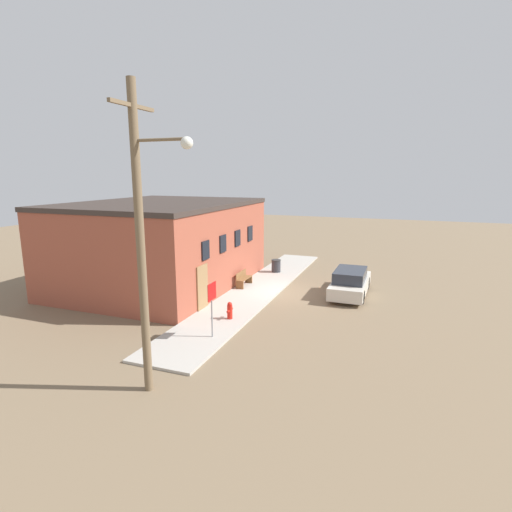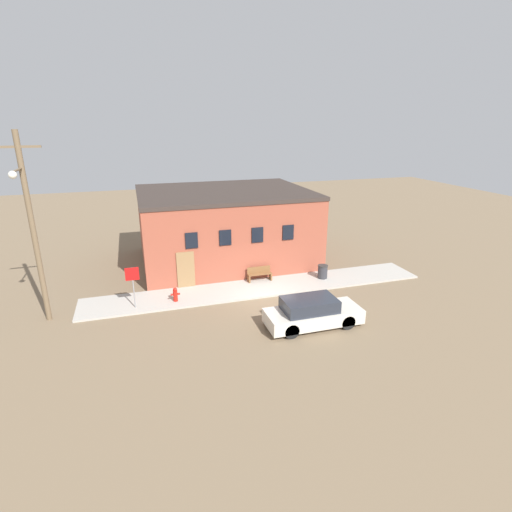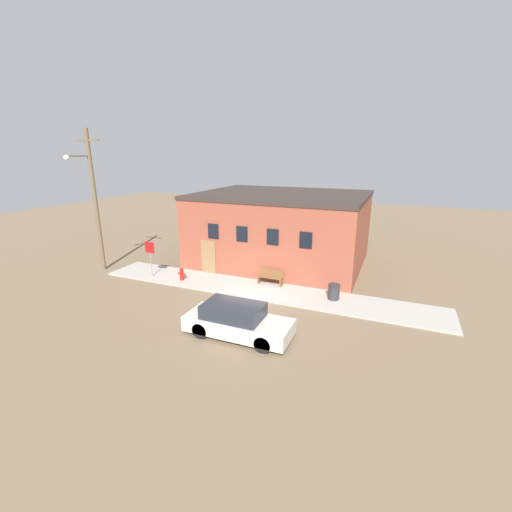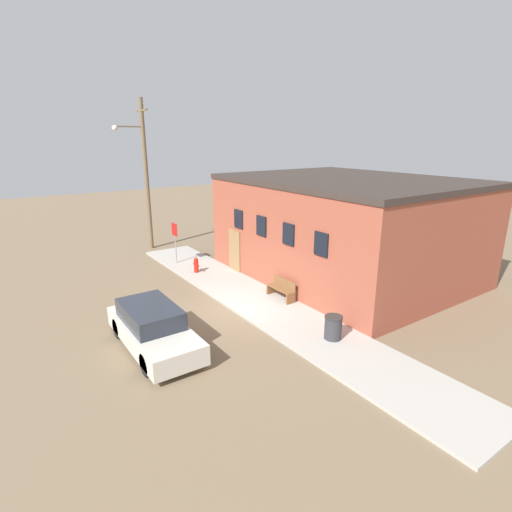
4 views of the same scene
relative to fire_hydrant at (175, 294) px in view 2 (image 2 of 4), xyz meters
name	(u,v)px [view 2 (image 2 of 4)]	position (x,y,z in m)	size (l,w,h in m)	color
ground_plane	(267,298)	(4.81, -0.83, -0.48)	(80.00, 80.00, 0.00)	#7A664C
sidewalk	(259,288)	(4.81, 0.49, -0.43)	(19.56, 2.64, 0.10)	#B2ADA3
brick_building	(225,226)	(4.13, 6.13, 1.93)	(11.10, 8.75, 4.81)	#9E4C38
fire_hydrant	(175,294)	(0.00, 0.00, 0.00)	(0.49, 0.23, 0.76)	red
stop_sign	(133,280)	(-2.05, -0.18, 1.15)	(0.67, 0.06, 2.18)	gray
bench	(259,274)	(5.12, 1.45, 0.03)	(1.43, 0.44, 0.83)	brown
trash_bin	(323,272)	(8.89, 0.70, 0.03)	(0.61, 0.61, 0.81)	#333338
utility_pole	(32,225)	(-6.08, -0.17, 4.25)	(1.80, 1.86, 8.82)	brown
parked_car	(312,313)	(5.82, -4.44, 0.20)	(4.50, 1.74, 1.41)	black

